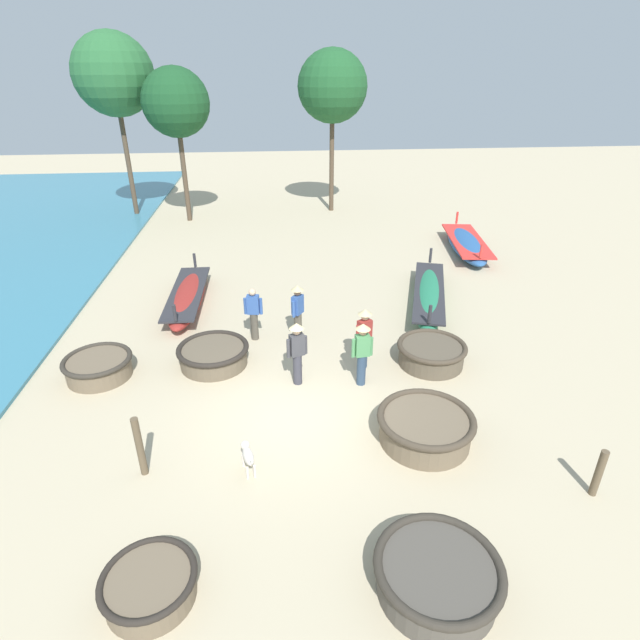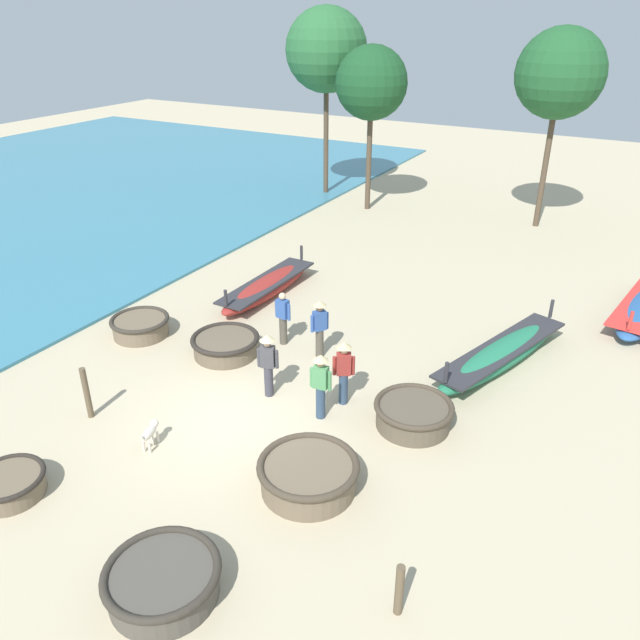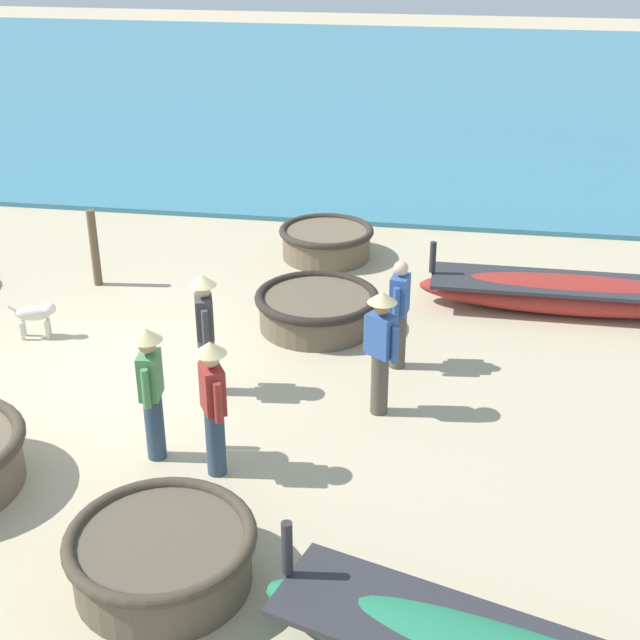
# 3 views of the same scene
# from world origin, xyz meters

# --- Properties ---
(ground_plane) EXTENTS (80.00, 80.00, 0.00)m
(ground_plane) POSITION_xyz_m (0.00, 0.00, 0.00)
(ground_plane) COLOR #BCAD8C
(coracle_nearest) EXTENTS (2.04, 2.04, 0.65)m
(coracle_nearest) POSITION_xyz_m (2.64, -1.12, 0.35)
(coracle_nearest) COLOR brown
(coracle_nearest) RESTS_ON ground
(coracle_beside_post) EXTENTS (1.93, 1.93, 0.59)m
(coracle_beside_post) POSITION_xyz_m (1.84, -4.43, 0.32)
(coracle_beside_post) COLOR #4C473F
(coracle_beside_post) RESTS_ON ground
(coracle_far_right) EXTENTS (1.82, 1.82, 0.60)m
(coracle_far_right) POSITION_xyz_m (3.68, 1.83, 0.33)
(coracle_far_right) COLOR brown
(coracle_far_right) RESTS_ON ground
(coracle_far_left) EXTENTS (1.42, 1.42, 0.48)m
(coracle_far_left) POSITION_xyz_m (-2.37, -4.12, 0.26)
(coracle_far_left) COLOR brown
(coracle_far_left) RESTS_ON ground
(coracle_center) EXTENTS (1.88, 1.88, 0.56)m
(coracle_center) POSITION_xyz_m (-2.02, 2.38, 0.30)
(coracle_center) COLOR brown
(coracle_center) RESTS_ON ground
(coracle_upturned) EXTENTS (1.69, 1.69, 0.56)m
(coracle_upturned) POSITION_xyz_m (-4.85, 2.08, 0.31)
(coracle_upturned) COLOR brown
(coracle_upturned) RESTS_ON ground
(long_boat_blue_hull) EXTENTS (2.01, 5.21, 1.10)m
(long_boat_blue_hull) POSITION_xyz_m (7.86, 10.50, 0.32)
(long_boat_blue_hull) COLOR #285693
(long_boat_blue_hull) RESTS_ON ground
(long_boat_red_hull) EXTENTS (1.06, 4.76, 1.02)m
(long_boat_red_hull) POSITION_xyz_m (-3.19, 6.21, 0.30)
(long_boat_red_hull) COLOR maroon
(long_boat_red_hull) RESTS_ON ground
(long_boat_green_hull) EXTENTS (2.50, 5.48, 1.09)m
(long_boat_green_hull) POSITION_xyz_m (4.71, 5.50, 0.32)
(long_boat_green_hull) COLOR #237551
(long_boat_green_hull) RESTS_ON ground
(fisherman_hauling) EXTENTS (0.37, 0.45, 1.67)m
(fisherman_hauling) POSITION_xyz_m (0.28, 3.55, 0.96)
(fisherman_hauling) COLOR #4C473D
(fisherman_hauling) RESTS_ON ground
(fisherman_standing_right) EXTENTS (0.53, 0.26, 1.57)m
(fisherman_standing_right) POSITION_xyz_m (-0.96, 3.67, 0.84)
(fisherman_standing_right) COLOR #4C473D
(fisherman_standing_right) RESTS_ON ground
(fisherman_by_coracle) EXTENTS (0.51, 0.36, 1.67)m
(fisherman_by_coracle) POSITION_xyz_m (0.13, 1.28, 0.96)
(fisherman_by_coracle) COLOR #383842
(fisherman_by_coracle) RESTS_ON ground
(fisherman_standing_left) EXTENTS (0.47, 0.36, 1.67)m
(fisherman_standing_left) POSITION_xyz_m (1.87, 1.87, 0.96)
(fisherman_standing_left) COLOR #2D425B
(fisherman_standing_left) RESTS_ON ground
(fisherman_crouching) EXTENTS (0.53, 0.36, 1.67)m
(fisherman_crouching) POSITION_xyz_m (1.68, 1.09, 0.96)
(fisherman_crouching) COLOR #2D425B
(fisherman_crouching) RESTS_ON ground
(dog) EXTENTS (0.32, 0.67, 0.55)m
(dog) POSITION_xyz_m (-1.01, -1.63, 0.37)
(dog) COLOR beige
(dog) RESTS_ON ground
(mooring_post_mid_beach) EXTENTS (0.14, 0.14, 1.00)m
(mooring_post_mid_beach) POSITION_xyz_m (5.30, -2.88, 0.50)
(mooring_post_mid_beach) COLOR brown
(mooring_post_mid_beach) RESTS_ON ground
(mooring_post_shoreline) EXTENTS (0.14, 0.14, 1.31)m
(mooring_post_shoreline) POSITION_xyz_m (-3.01, -1.51, 0.65)
(mooring_post_shoreline) COLOR brown
(mooring_post_shoreline) RESTS_ON ground
(tree_center) EXTENTS (3.78, 3.78, 8.61)m
(tree_center) POSITION_xyz_m (-7.41, 17.93, 6.70)
(tree_center) COLOR #4C3D2D
(tree_center) RESTS_ON ground
(tree_left_mid) EXTENTS (3.13, 3.13, 7.14)m
(tree_left_mid) POSITION_xyz_m (-4.49, 16.66, 5.54)
(tree_left_mid) COLOR #4C3D2D
(tree_left_mid) RESTS_ON ground
(tree_rightmost) EXTENTS (3.48, 3.48, 7.93)m
(tree_rightmost) POSITION_xyz_m (2.99, 17.93, 6.16)
(tree_rightmost) COLOR #4C3D2D
(tree_rightmost) RESTS_ON ground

